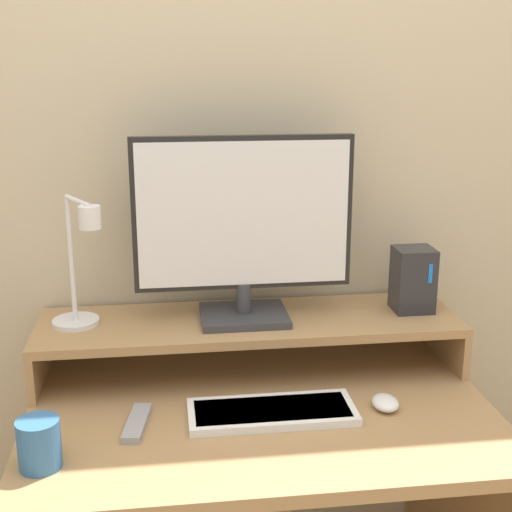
# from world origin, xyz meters

# --- Properties ---
(wall_back) EXTENTS (6.00, 0.05, 2.50)m
(wall_back) POSITION_xyz_m (0.00, 0.73, 1.25)
(wall_back) COLOR beige
(wall_back) RESTS_ON ground_plane
(desk) EXTENTS (1.04, 0.69, 0.71)m
(desk) POSITION_xyz_m (0.00, 0.35, 0.49)
(desk) COLOR #A87F51
(desk) RESTS_ON ground_plane
(monitor_shelf) EXTENTS (1.04, 0.29, 0.13)m
(monitor_shelf) POSITION_xyz_m (0.00, 0.55, 0.82)
(monitor_shelf) COLOR #A87F51
(monitor_shelf) RESTS_ON desk
(monitor) EXTENTS (0.53, 0.18, 0.45)m
(monitor) POSITION_xyz_m (-0.01, 0.55, 1.08)
(monitor) COLOR #38383D
(monitor) RESTS_ON monitor_shelf
(desk_lamp) EXTENTS (0.14, 0.19, 0.32)m
(desk_lamp) POSITION_xyz_m (-0.40, 0.52, 0.98)
(desk_lamp) COLOR silver
(desk_lamp) RESTS_ON monitor_shelf
(router_dock) EXTENTS (0.10, 0.09, 0.16)m
(router_dock) POSITION_xyz_m (0.42, 0.55, 0.92)
(router_dock) COLOR #28282D
(router_dock) RESTS_ON monitor_shelf
(keyboard) EXTENTS (0.37, 0.15, 0.02)m
(keyboard) POSITION_xyz_m (0.02, 0.30, 0.72)
(keyboard) COLOR white
(keyboard) RESTS_ON desk
(mouse) EXTENTS (0.06, 0.08, 0.03)m
(mouse) POSITION_xyz_m (0.27, 0.30, 0.72)
(mouse) COLOR white
(mouse) RESTS_ON desk
(remote_control) EXTENTS (0.06, 0.16, 0.02)m
(remote_control) POSITION_xyz_m (-0.27, 0.29, 0.71)
(remote_control) COLOR #99999E
(remote_control) RESTS_ON desk
(mug) EXTENTS (0.08, 0.08, 0.10)m
(mug) POSITION_xyz_m (-0.45, 0.16, 0.75)
(mug) COLOR #33669E
(mug) RESTS_ON desk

